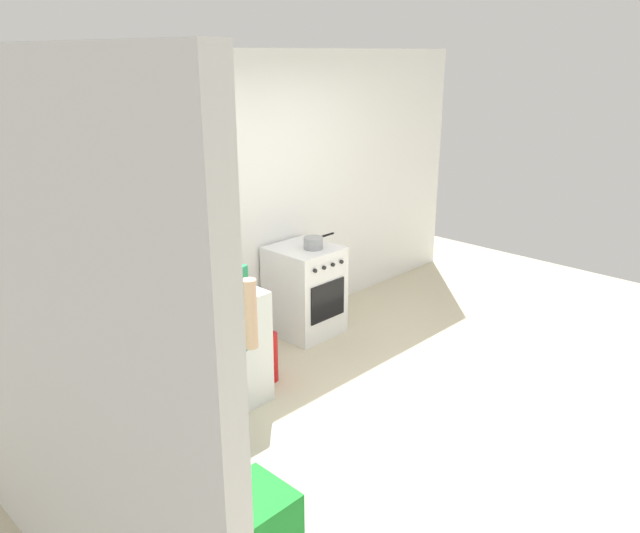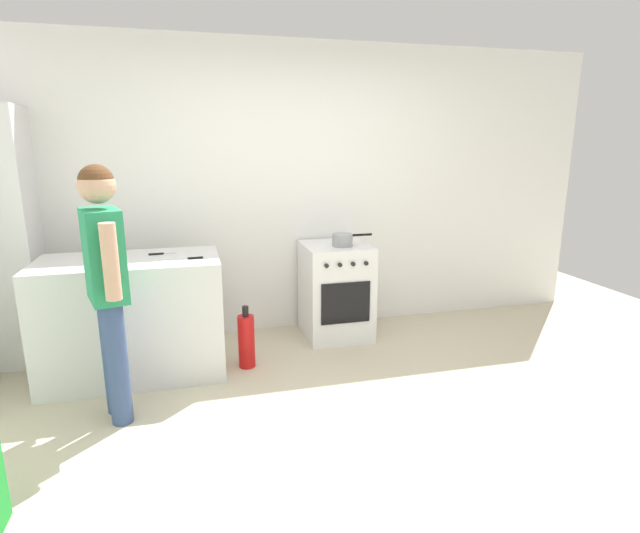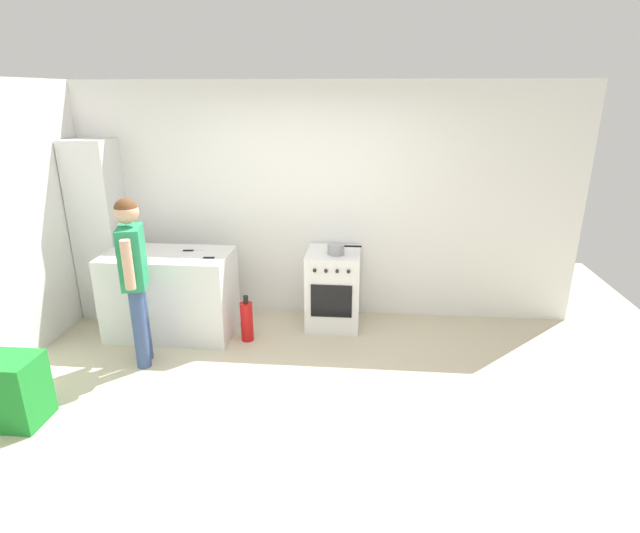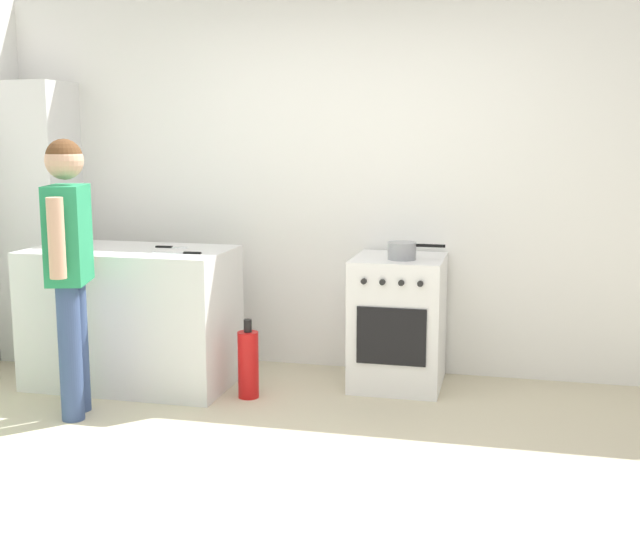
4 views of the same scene
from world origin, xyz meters
The scene contains 11 objects.
ground_plane centered at (0.00, 0.00, 0.00)m, with size 8.00×8.00×0.00m, color beige.
back_wall centered at (0.00, 1.95, 1.30)m, with size 6.00×0.10×2.60m, color white.
side_wall_left centered at (-2.60, 0.40, 1.30)m, with size 0.10×3.10×2.60m, color white.
counter_unit centered at (-1.35, 1.20, 0.45)m, with size 1.30×0.70×0.90m, color silver.
oven_left centered at (0.35, 1.58, 0.43)m, with size 0.58×0.62×0.85m.
pot centered at (0.38, 1.49, 0.91)m, with size 0.36×0.18×0.11m.
knife_paring centered at (-1.12, 1.31, 0.91)m, with size 0.21×0.04×0.01m.
knife_chef centered at (-0.96, 1.08, 0.90)m, with size 0.31×0.05×0.01m.
person centered at (-1.40, 0.56, 0.95)m, with size 0.29×0.55×1.61m.
fire_extinguisher centered at (-0.52, 1.10, 0.22)m, with size 0.13×0.13×0.50m.
recycling_crate_upper centered at (-2.06, -0.42, 0.42)m, with size 0.52×0.36×0.28m, color #1E842D.
Camera 1 is at (-3.52, -2.37, 2.57)m, focal length 35.00 mm.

